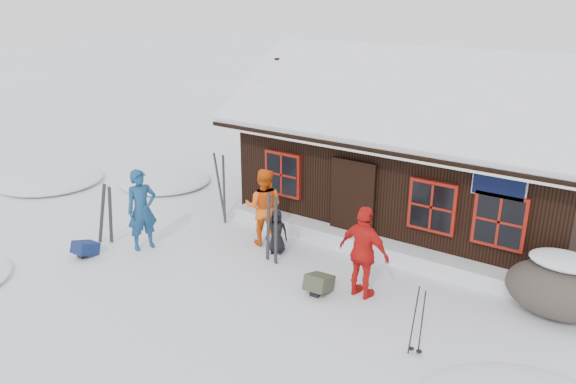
{
  "coord_description": "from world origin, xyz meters",
  "views": [
    {
      "loc": [
        6.61,
        -8.45,
        5.69
      ],
      "look_at": [
        -0.33,
        1.55,
        1.3
      ],
      "focal_mm": 35.0,
      "sensor_mm": 36.0,
      "label": 1
    }
  ],
  "objects_px": {
    "skier_teal": "(142,210)",
    "boulder": "(558,288)",
    "skier_crouched": "(277,232)",
    "skier_orange_left": "(264,207)",
    "ski_poles": "(418,323)",
    "backpack_olive": "(319,286)",
    "backpack_blue": "(86,251)",
    "skier_orange_right": "(364,253)",
    "ski_pair_left": "(106,215)"
  },
  "relations": [
    {
      "from": "skier_orange_left",
      "to": "boulder",
      "type": "xyz_separation_m",
      "value": [
        6.32,
        0.59,
        -0.37
      ]
    },
    {
      "from": "boulder",
      "to": "backpack_olive",
      "type": "xyz_separation_m",
      "value": [
        -4.01,
        -1.85,
        -0.4
      ]
    },
    {
      "from": "skier_teal",
      "to": "skier_orange_left",
      "type": "bearing_deg",
      "value": -27.35
    },
    {
      "from": "ski_poles",
      "to": "skier_orange_right",
      "type": "bearing_deg",
      "value": 143.59
    },
    {
      "from": "skier_orange_left",
      "to": "backpack_blue",
      "type": "xyz_separation_m",
      "value": [
        -2.9,
        -2.87,
        -0.79
      ]
    },
    {
      "from": "skier_crouched",
      "to": "boulder",
      "type": "distance_m",
      "value": 5.84
    },
    {
      "from": "skier_crouched",
      "to": "backpack_blue",
      "type": "xyz_separation_m",
      "value": [
        -3.43,
        -2.63,
        -0.38
      ]
    },
    {
      "from": "skier_teal",
      "to": "skier_orange_right",
      "type": "height_order",
      "value": "skier_teal"
    },
    {
      "from": "skier_teal",
      "to": "ski_poles",
      "type": "xyz_separation_m",
      "value": [
        6.81,
        -0.26,
        -0.35
      ]
    },
    {
      "from": "skier_orange_left",
      "to": "skier_crouched",
      "type": "distance_m",
      "value": 0.71
    },
    {
      "from": "boulder",
      "to": "skier_orange_right",
      "type": "bearing_deg",
      "value": -156.03
    },
    {
      "from": "skier_crouched",
      "to": "backpack_olive",
      "type": "relative_size",
      "value": 1.8
    },
    {
      "from": "skier_orange_left",
      "to": "ski_pair_left",
      "type": "relative_size",
      "value": 1.21
    },
    {
      "from": "boulder",
      "to": "ski_pair_left",
      "type": "distance_m",
      "value": 9.75
    },
    {
      "from": "skier_teal",
      "to": "skier_orange_left",
      "type": "height_order",
      "value": "skier_teal"
    },
    {
      "from": "skier_crouched",
      "to": "ski_pair_left",
      "type": "distance_m",
      "value": 4.05
    },
    {
      "from": "skier_orange_left",
      "to": "skier_crouched",
      "type": "bearing_deg",
      "value": 130.96
    },
    {
      "from": "skier_teal",
      "to": "backpack_blue",
      "type": "bearing_deg",
      "value": 167.63
    },
    {
      "from": "skier_crouched",
      "to": "boulder",
      "type": "height_order",
      "value": "boulder"
    },
    {
      "from": "skier_orange_right",
      "to": "skier_crouched",
      "type": "xyz_separation_m",
      "value": [
        -2.53,
        0.63,
        -0.42
      ]
    },
    {
      "from": "skier_teal",
      "to": "boulder",
      "type": "relative_size",
      "value": 1.02
    },
    {
      "from": "ski_pair_left",
      "to": "skier_orange_right",
      "type": "bearing_deg",
      "value": 2.02
    },
    {
      "from": "skier_orange_right",
      "to": "backpack_olive",
      "type": "xyz_separation_m",
      "value": [
        -0.75,
        -0.4,
        -0.78
      ]
    },
    {
      "from": "skier_orange_left",
      "to": "ski_poles",
      "type": "relative_size",
      "value": 1.44
    },
    {
      "from": "skier_orange_left",
      "to": "boulder",
      "type": "distance_m",
      "value": 6.36
    },
    {
      "from": "skier_crouched",
      "to": "ski_poles",
      "type": "bearing_deg",
      "value": -48.95
    },
    {
      "from": "skier_orange_left",
      "to": "ski_poles",
      "type": "xyz_separation_m",
      "value": [
        4.67,
        -2.05,
        -0.32
      ]
    },
    {
      "from": "backpack_olive",
      "to": "skier_teal",
      "type": "bearing_deg",
      "value": -177.15
    },
    {
      "from": "boulder",
      "to": "skier_crouched",
      "type": "bearing_deg",
      "value": -171.93
    },
    {
      "from": "skier_crouched",
      "to": "ski_poles",
      "type": "height_order",
      "value": "ski_poles"
    },
    {
      "from": "skier_orange_right",
      "to": "backpack_olive",
      "type": "bearing_deg",
      "value": 34.45
    },
    {
      "from": "skier_teal",
      "to": "ski_pair_left",
      "type": "height_order",
      "value": "skier_teal"
    },
    {
      "from": "skier_orange_right",
      "to": "boulder",
      "type": "height_order",
      "value": "skier_orange_right"
    },
    {
      "from": "skier_orange_right",
      "to": "ski_pair_left",
      "type": "height_order",
      "value": "skier_orange_right"
    },
    {
      "from": "backpack_blue",
      "to": "skier_orange_left",
      "type": "bearing_deg",
      "value": 43.16
    },
    {
      "from": "skier_teal",
      "to": "backpack_olive",
      "type": "xyz_separation_m",
      "value": [
        4.46,
        0.53,
        -0.8
      ]
    },
    {
      "from": "backpack_olive",
      "to": "skier_orange_left",
      "type": "bearing_deg",
      "value": 147.41
    },
    {
      "from": "skier_orange_right",
      "to": "ski_pair_left",
      "type": "distance_m",
      "value": 6.24
    },
    {
      "from": "boulder",
      "to": "backpack_olive",
      "type": "distance_m",
      "value": 4.43
    },
    {
      "from": "skier_teal",
      "to": "skier_orange_left",
      "type": "relative_size",
      "value": 1.03
    },
    {
      "from": "skier_teal",
      "to": "ski_poles",
      "type": "height_order",
      "value": "skier_teal"
    },
    {
      "from": "skier_teal",
      "to": "backpack_blue",
      "type": "height_order",
      "value": "skier_teal"
    },
    {
      "from": "backpack_blue",
      "to": "backpack_olive",
      "type": "xyz_separation_m",
      "value": [
        5.21,
        1.61,
        0.02
      ]
    },
    {
      "from": "boulder",
      "to": "ski_pair_left",
      "type": "height_order",
      "value": "ski_pair_left"
    },
    {
      "from": "skier_orange_right",
      "to": "ski_pair_left",
      "type": "relative_size",
      "value": 1.23
    },
    {
      "from": "backpack_blue",
      "to": "backpack_olive",
      "type": "distance_m",
      "value": 5.45
    },
    {
      "from": "skier_crouched",
      "to": "boulder",
      "type": "xyz_separation_m",
      "value": [
        5.78,
        0.82,
        0.04
      ]
    },
    {
      "from": "skier_orange_left",
      "to": "ski_poles",
      "type": "distance_m",
      "value": 5.11
    },
    {
      "from": "skier_orange_left",
      "to": "skier_crouched",
      "type": "height_order",
      "value": "skier_orange_left"
    },
    {
      "from": "skier_orange_left",
      "to": "skier_orange_right",
      "type": "relative_size",
      "value": 0.99
    }
  ]
}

